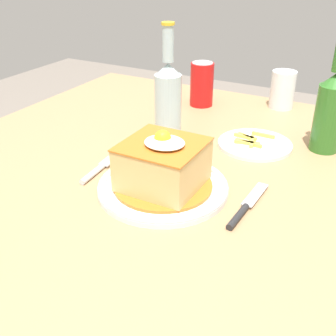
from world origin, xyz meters
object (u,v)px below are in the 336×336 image
object	(u,v)px
beer_bottle_green	(330,108)
drinking_glass	(282,92)
main_plate	(163,187)
soda_can	(202,84)
fork	(98,169)
knife	(243,210)
beer_bottle_clear	(168,96)
side_plate_fries	(254,144)

from	to	relation	value
beer_bottle_green	drinking_glass	distance (m)	0.29
main_plate	soda_can	bearing A→B (deg)	106.16
main_plate	soda_can	size ratio (longest dim) A/B	1.99
main_plate	fork	world-z (taller)	main_plate
main_plate	knife	xyz separation A→B (m)	(0.16, 0.00, -0.00)
knife	beer_bottle_clear	size ratio (longest dim) A/B	0.62
soda_can	beer_bottle_green	size ratio (longest dim) A/B	0.47
soda_can	beer_bottle_clear	bearing A→B (deg)	-85.28
knife	beer_bottle_green	bearing A→B (deg)	77.56
fork	soda_can	world-z (taller)	soda_can
main_plate	drinking_glass	size ratio (longest dim) A/B	2.35
drinking_glass	side_plate_fries	bearing A→B (deg)	-86.59
beer_bottle_clear	drinking_glass	world-z (taller)	beer_bottle_clear
soda_can	beer_bottle_green	distance (m)	0.40
fork	drinking_glass	distance (m)	0.61
main_plate	knife	size ratio (longest dim) A/B	1.49
beer_bottle_green	side_plate_fries	bearing A→B (deg)	-158.44
main_plate	drinking_glass	bearing A→B (deg)	82.78
beer_bottle_clear	drinking_glass	size ratio (longest dim) A/B	2.53
main_plate	side_plate_fries	xyz separation A→B (m)	(0.09, 0.28, -0.00)
beer_bottle_green	beer_bottle_clear	bearing A→B (deg)	-164.70
soda_can	beer_bottle_clear	size ratio (longest dim) A/B	0.47
fork	soda_can	distance (m)	0.48
fork	beer_bottle_clear	xyz separation A→B (m)	(0.04, 0.24, 0.09)
fork	beer_bottle_clear	size ratio (longest dim) A/B	0.53
main_plate	side_plate_fries	distance (m)	0.29
fork	side_plate_fries	distance (m)	0.37
side_plate_fries	main_plate	bearing A→B (deg)	-107.74
knife	drinking_glass	bearing A→B (deg)	98.81
side_plate_fries	fork	bearing A→B (deg)	-131.38
beer_bottle_clear	soda_can	bearing A→B (deg)	94.72
fork	knife	bearing A→B (deg)	0.08
knife	beer_bottle_clear	distance (m)	0.38
fork	soda_can	size ratio (longest dim) A/B	1.14
drinking_glass	side_plate_fries	world-z (taller)	drinking_glass
drinking_glass	main_plate	bearing A→B (deg)	-97.22
fork	soda_can	xyz separation A→B (m)	(0.02, 0.47, 0.06)
fork	side_plate_fries	size ratio (longest dim) A/B	0.83
beer_bottle_green	drinking_glass	bearing A→B (deg)	124.74
fork	drinking_glass	bearing A→B (deg)	68.18
soda_can	side_plate_fries	distance (m)	0.31
side_plate_fries	soda_can	bearing A→B (deg)	138.73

